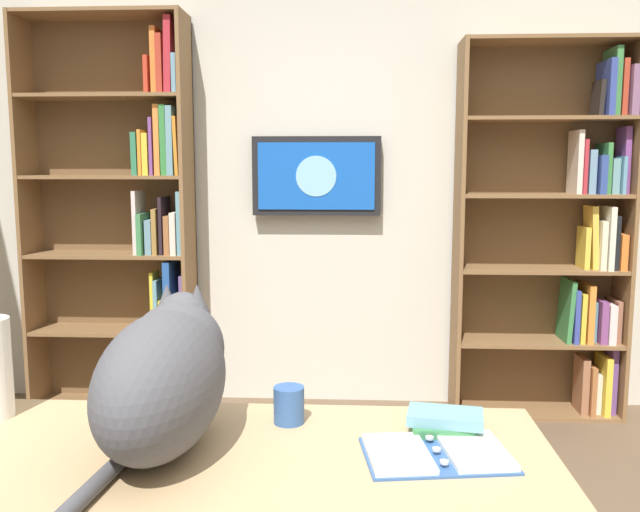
# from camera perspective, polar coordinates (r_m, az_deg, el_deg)

# --- Properties ---
(wall_back) EXTENTS (4.52, 0.06, 2.70)m
(wall_back) POSITION_cam_1_polar(r_m,az_deg,el_deg) (3.88, 0.27, 6.98)
(wall_back) COLOR beige
(wall_back) RESTS_ON ground
(bookshelf_left) EXTENTS (0.93, 0.28, 2.08)m
(bookshelf_left) POSITION_cam_1_polar(r_m,az_deg,el_deg) (3.90, 20.23, 1.58)
(bookshelf_left) COLOR brown
(bookshelf_left) RESTS_ON ground
(bookshelf_right) EXTENTS (0.95, 0.28, 2.24)m
(bookshelf_right) POSITION_cam_1_polar(r_m,az_deg,el_deg) (3.94, -15.86, 2.91)
(bookshelf_right) COLOR brown
(bookshelf_right) RESTS_ON ground
(wall_mounted_tv) EXTENTS (0.73, 0.07, 0.45)m
(wall_mounted_tv) POSITION_cam_1_polar(r_m,az_deg,el_deg) (3.80, -0.31, 6.92)
(wall_mounted_tv) COLOR black
(desk) EXTENTS (1.54, 0.67, 0.73)m
(desk) POSITION_cam_1_polar(r_m,az_deg,el_deg) (1.63, -8.39, -20.28)
(desk) COLOR tan
(desk) RESTS_ON ground
(cat) EXTENTS (0.28, 0.71, 0.36)m
(cat) POSITION_cam_1_polar(r_m,az_deg,el_deg) (1.63, -13.10, -9.71)
(cat) COLOR #4C4C51
(cat) RESTS_ON desk
(open_binder) EXTENTS (0.36, 0.26, 0.02)m
(open_binder) POSITION_cam_1_polar(r_m,az_deg,el_deg) (1.60, 10.04, -16.44)
(open_binder) COLOR #335999
(open_binder) RESTS_ON desk
(coffee_mug) EXTENTS (0.08, 0.08, 0.10)m
(coffee_mug) POSITION_cam_1_polar(r_m,az_deg,el_deg) (1.76, -2.70, -12.73)
(coffee_mug) COLOR #335999
(coffee_mug) RESTS_ON desk
(desk_book_stack) EXTENTS (0.20, 0.14, 0.06)m
(desk_book_stack) POSITION_cam_1_polar(r_m,az_deg,el_deg) (1.73, 10.60, -13.93)
(desk_book_stack) COLOR #387A47
(desk_book_stack) RESTS_ON desk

